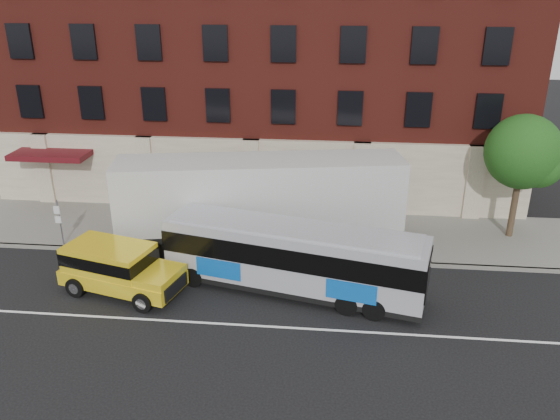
# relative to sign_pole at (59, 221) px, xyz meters

# --- Properties ---
(ground) EXTENTS (120.00, 120.00, 0.00)m
(ground) POSITION_rel_sign_pole_xyz_m (8.50, -6.15, -1.45)
(ground) COLOR black
(ground) RESTS_ON ground
(sidewalk) EXTENTS (60.00, 6.00, 0.15)m
(sidewalk) POSITION_rel_sign_pole_xyz_m (8.50, 2.85, -1.38)
(sidewalk) COLOR gray
(sidewalk) RESTS_ON ground
(kerb) EXTENTS (60.00, 0.25, 0.15)m
(kerb) POSITION_rel_sign_pole_xyz_m (8.50, -0.15, -1.38)
(kerb) COLOR gray
(kerb) RESTS_ON ground
(lane_line) EXTENTS (60.00, 0.12, 0.01)m
(lane_line) POSITION_rel_sign_pole_xyz_m (8.50, -5.65, -1.45)
(lane_line) COLOR white
(lane_line) RESTS_ON ground
(building) EXTENTS (30.00, 12.10, 15.00)m
(building) POSITION_rel_sign_pole_xyz_m (8.49, 10.77, 6.13)
(building) COLOR maroon
(building) RESTS_ON sidewalk
(sign_pole) EXTENTS (0.30, 0.20, 2.50)m
(sign_pole) POSITION_rel_sign_pole_xyz_m (0.00, 0.00, 0.00)
(sign_pole) COLOR gray
(sign_pole) RESTS_ON ground
(street_tree) EXTENTS (3.60, 3.60, 6.20)m
(street_tree) POSITION_rel_sign_pole_xyz_m (22.04, 3.34, 2.96)
(street_tree) COLOR #3E2F1F
(street_tree) RESTS_ON sidewalk
(city_bus) EXTENTS (11.11, 4.78, 2.98)m
(city_bus) POSITION_rel_sign_pole_xyz_m (11.51, -2.94, 0.19)
(city_bus) COLOR #A5A6AE
(city_bus) RESTS_ON ground
(yellow_suv) EXTENTS (5.49, 3.33, 2.04)m
(yellow_suv) POSITION_rel_sign_pole_xyz_m (4.20, -3.63, -0.28)
(yellow_suv) COLOR yellow
(yellow_suv) RESTS_ON ground
(shipping_container) EXTENTS (13.67, 5.01, 4.47)m
(shipping_container) POSITION_rel_sign_pole_xyz_m (9.60, 1.12, 0.76)
(shipping_container) COLOR black
(shipping_container) RESTS_ON ground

